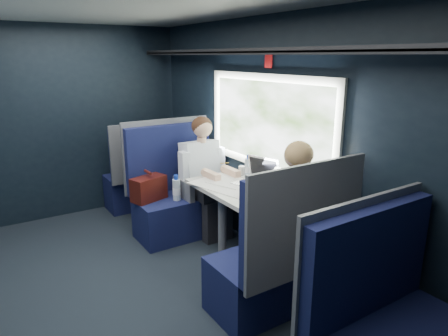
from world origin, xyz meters
TOP-DOWN VIEW (x-y plane):
  - ground at (0.00, 0.00)m, footprint 2.80×4.20m
  - room_shell at (0.02, 0.00)m, footprint 3.00×4.40m
  - table at (1.03, 0.00)m, footprint 0.62×1.00m
  - seat_bay_near at (0.83, 0.87)m, footprint 1.07×0.62m
  - seat_bay_far at (0.85, -0.87)m, footprint 1.04×0.62m
  - seat_row_front at (0.85, 1.80)m, footprint 1.04×0.51m
  - seat_row_back at (0.85, -1.80)m, footprint 1.04×0.51m
  - man at (1.10, 0.70)m, footprint 0.53×0.56m
  - woman at (1.10, -0.71)m, footprint 0.53×0.56m
  - papers at (1.02, 0.09)m, footprint 0.64×0.79m
  - laptop at (1.27, -0.03)m, footprint 0.36×0.42m
  - bottle_small at (1.32, 0.20)m, footprint 0.07×0.07m
  - cup at (1.33, 0.33)m, footprint 0.07×0.07m

SIDE VIEW (x-z plane):
  - ground at x=0.00m, z-range -0.01..0.00m
  - seat_row_front at x=0.85m, z-range -0.17..0.99m
  - seat_row_back at x=0.85m, z-range -0.17..0.99m
  - seat_bay_far at x=0.85m, z-range -0.22..1.04m
  - seat_bay_near at x=0.83m, z-range -0.21..1.05m
  - table at x=1.03m, z-range 0.29..1.03m
  - man at x=1.10m, z-range 0.06..1.38m
  - woman at x=1.10m, z-range 0.07..1.39m
  - papers at x=1.02m, z-range 0.74..0.75m
  - cup at x=1.33m, z-range 0.74..0.83m
  - laptop at x=1.27m, z-range 0.68..0.95m
  - bottle_small at x=1.32m, z-range 0.73..0.96m
  - room_shell at x=0.02m, z-range 0.28..2.68m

